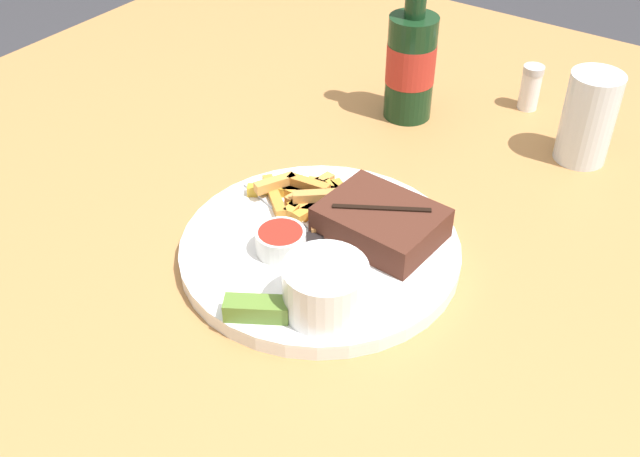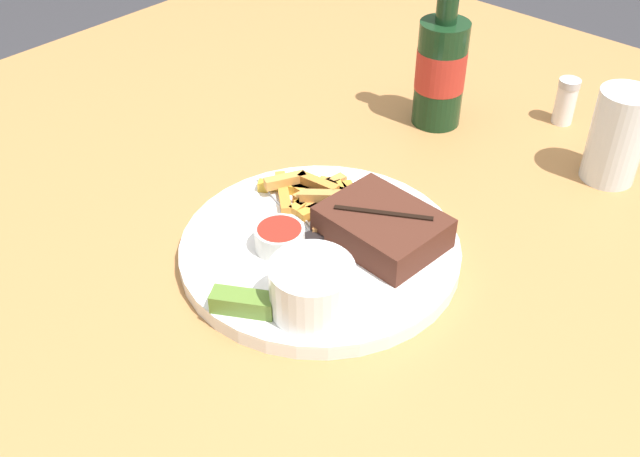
% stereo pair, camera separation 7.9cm
% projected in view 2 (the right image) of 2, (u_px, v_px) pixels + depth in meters
% --- Properties ---
extents(dining_table, '(1.41, 1.49, 0.72)m').
position_uv_depth(dining_table, '(320.00, 294.00, 0.85)').
color(dining_table, '#A87542').
rests_on(dining_table, ground_plane).
extents(dinner_plate, '(0.30, 0.30, 0.02)m').
position_uv_depth(dinner_plate, '(320.00, 249.00, 0.81)').
color(dinner_plate, white).
rests_on(dinner_plate, dining_table).
extents(steak_portion, '(0.13, 0.10, 0.04)m').
position_uv_depth(steak_portion, '(382.00, 227.00, 0.80)').
color(steak_portion, '#472319').
rests_on(steak_portion, dinner_plate).
extents(fries_pile, '(0.13, 0.10, 0.02)m').
position_uv_depth(fries_pile, '(316.00, 196.00, 0.86)').
color(fries_pile, '#D28D41').
rests_on(fries_pile, dinner_plate).
extents(coleslaw_cup, '(0.08, 0.08, 0.05)m').
position_uv_depth(coleslaw_cup, '(312.00, 285.00, 0.71)').
color(coleslaw_cup, white).
rests_on(coleslaw_cup, dinner_plate).
extents(dipping_sauce_cup, '(0.05, 0.05, 0.03)m').
position_uv_depth(dipping_sauce_cup, '(280.00, 237.00, 0.79)').
color(dipping_sauce_cup, silver).
rests_on(dipping_sauce_cup, dinner_plate).
extents(pickle_spear, '(0.06, 0.05, 0.02)m').
position_uv_depth(pickle_spear, '(243.00, 303.00, 0.72)').
color(pickle_spear, '#567A2D').
rests_on(pickle_spear, dinner_plate).
extents(fork_utensil, '(0.13, 0.05, 0.00)m').
position_uv_depth(fork_utensil, '(285.00, 204.00, 0.86)').
color(fork_utensil, '#B7B7BC').
rests_on(fork_utensil, dinner_plate).
extents(knife_utensil, '(0.08, 0.16, 0.01)m').
position_uv_depth(knife_utensil, '(348.00, 227.00, 0.82)').
color(knife_utensil, '#B7B7BC').
rests_on(knife_utensil, dinner_plate).
extents(beer_bottle, '(0.07, 0.07, 0.23)m').
position_uv_depth(beer_bottle, '(441.00, 67.00, 0.99)').
color(beer_bottle, '#143319').
rests_on(beer_bottle, dining_table).
extents(drinking_glass, '(0.07, 0.07, 0.12)m').
position_uv_depth(drinking_glass, '(617.00, 136.00, 0.90)').
color(drinking_glass, silver).
rests_on(drinking_glass, dining_table).
extents(salt_shaker, '(0.03, 0.03, 0.07)m').
position_uv_depth(salt_shaker, '(566.00, 101.00, 1.02)').
color(salt_shaker, white).
rests_on(salt_shaker, dining_table).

